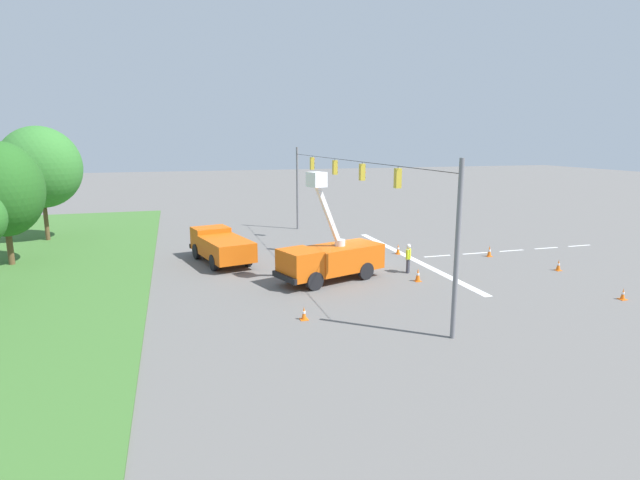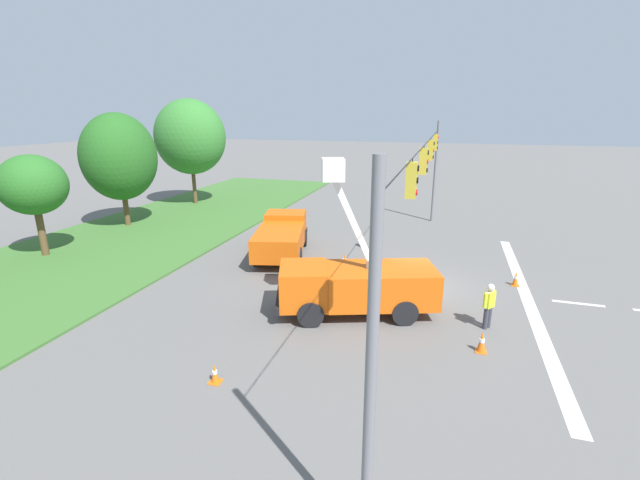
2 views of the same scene
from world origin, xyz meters
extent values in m
plane|color=#605E5B|center=(0.00, 0.00, 0.00)|extent=(200.00, 200.00, 0.00)
cube|color=#3D6B2D|center=(0.00, 18.00, 0.05)|extent=(56.00, 12.00, 0.10)
cube|color=silver|center=(0.00, -4.65, 0.00)|extent=(17.60, 0.50, 0.01)
cube|color=silver|center=(0.00, -6.65, 0.00)|extent=(0.20, 2.00, 0.01)
cylinder|color=slate|center=(-13.00, 0.00, 3.60)|extent=(0.20, 0.20, 7.20)
cylinder|color=slate|center=(13.00, 0.00, 3.60)|extent=(0.20, 0.20, 7.20)
cylinder|color=black|center=(0.00, 0.00, 6.60)|extent=(26.00, 0.03, 0.03)
cylinder|color=black|center=(-7.43, 0.00, 6.55)|extent=(0.02, 0.02, 0.10)
cube|color=gold|center=(-7.43, 0.00, 6.02)|extent=(0.32, 0.28, 0.96)
cylinder|color=black|center=(-7.43, -0.16, 6.34)|extent=(0.16, 0.05, 0.16)
cylinder|color=black|center=(-7.43, -0.16, 6.02)|extent=(0.16, 0.05, 0.16)
cylinder|color=red|center=(-7.43, -0.16, 5.70)|extent=(0.16, 0.05, 0.16)
cylinder|color=black|center=(-2.65, 0.00, 6.55)|extent=(0.02, 0.02, 0.10)
cube|color=gold|center=(-2.65, 0.00, 6.02)|extent=(0.32, 0.28, 0.96)
cylinder|color=black|center=(-2.65, -0.16, 6.34)|extent=(0.16, 0.05, 0.16)
cylinder|color=red|center=(-2.65, -0.16, 6.02)|extent=(0.16, 0.05, 0.16)
cylinder|color=black|center=(-2.65, -0.16, 5.70)|extent=(0.16, 0.05, 0.16)
cylinder|color=black|center=(2.40, 0.00, 6.55)|extent=(0.02, 0.02, 0.10)
cube|color=gold|center=(2.40, 0.00, 6.02)|extent=(0.32, 0.28, 0.96)
cylinder|color=black|center=(2.40, -0.16, 6.34)|extent=(0.16, 0.05, 0.16)
cylinder|color=red|center=(2.40, -0.16, 6.02)|extent=(0.16, 0.05, 0.16)
cylinder|color=black|center=(2.40, -0.16, 5.70)|extent=(0.16, 0.05, 0.16)
cylinder|color=black|center=(8.14, 0.00, 6.55)|extent=(0.02, 0.02, 0.10)
cube|color=gold|center=(8.14, 0.00, 6.02)|extent=(0.32, 0.28, 0.96)
cylinder|color=red|center=(8.14, -0.16, 6.34)|extent=(0.16, 0.05, 0.16)
cylinder|color=black|center=(8.14, -0.16, 6.02)|extent=(0.16, 0.05, 0.16)
cylinder|color=black|center=(8.14, -0.16, 5.70)|extent=(0.16, 0.05, 0.16)
cylinder|color=brown|center=(-1.65, 20.33, 1.30)|extent=(0.37, 0.37, 2.60)
ellipsoid|color=#286623|center=(-1.65, 20.33, 4.03)|extent=(3.38, 3.55, 3.21)
cylinder|color=brown|center=(5.24, 20.58, 1.31)|extent=(0.36, 0.36, 2.62)
ellipsoid|color=#235B1E|center=(5.24, 20.58, 4.85)|extent=(5.25, 4.69, 5.86)
cylinder|color=brown|center=(13.26, 20.18, 1.71)|extent=(0.32, 0.32, 3.42)
ellipsoid|color=#33752D|center=(13.26, 20.18, 5.77)|extent=(5.51, 6.00, 6.23)
cube|color=#D6560F|center=(-3.28, 1.28, 1.21)|extent=(3.55, 4.77, 1.42)
cube|color=#D6560F|center=(-4.28, 4.15, 1.26)|extent=(2.66, 2.44, 1.52)
cube|color=#1E2838|center=(-4.49, 4.76, 1.53)|extent=(1.86, 0.73, 0.68)
cube|color=black|center=(-4.61, 5.09, 0.65)|extent=(2.20, 0.90, 0.30)
cylinder|color=black|center=(-5.19, 3.58, 0.50)|extent=(0.59, 1.04, 1.00)
cylinder|color=black|center=(-3.21, 4.27, 0.50)|extent=(0.59, 1.04, 1.00)
cylinder|color=black|center=(-4.02, 0.21, 0.50)|extent=(0.59, 1.04, 1.00)
cylinder|color=black|center=(-2.05, 0.90, 0.50)|extent=(0.59, 1.04, 1.00)
cylinder|color=silver|center=(-3.38, 1.56, 2.10)|extent=(0.60, 0.60, 0.36)
cube|color=white|center=(-3.65, 2.33, 3.72)|extent=(0.83, 1.82, 3.69)
cube|color=white|center=(-3.91, 3.10, 5.76)|extent=(1.11, 1.05, 0.80)
cube|color=#D6560F|center=(1.43, 7.49, 1.10)|extent=(4.70, 3.38, 1.20)
cube|color=#D6560F|center=(4.36, 8.23, 1.26)|extent=(2.33, 2.70, 1.52)
cube|color=#1E2838|center=(4.98, 8.38, 1.52)|extent=(0.60, 2.02, 0.68)
cube|color=black|center=(5.32, 8.47, 0.65)|extent=(0.74, 2.39, 0.30)
cylinder|color=black|center=(3.86, 9.25, 0.50)|extent=(1.04, 0.51, 1.00)
cylinder|color=black|center=(4.40, 7.09, 0.50)|extent=(1.04, 0.51, 1.00)
cylinder|color=black|center=(0.42, 8.39, 0.50)|extent=(1.04, 0.51, 1.00)
cylinder|color=black|center=(0.96, 6.23, 0.50)|extent=(1.04, 0.51, 1.00)
cylinder|color=#383842|center=(-3.46, -2.70, 0.42)|extent=(0.18, 0.18, 0.85)
cylinder|color=#383842|center=(-3.30, -2.82, 0.42)|extent=(0.18, 0.18, 0.85)
cube|color=#D8EA26|center=(-3.38, -2.76, 1.15)|extent=(0.46, 0.43, 0.60)
cube|color=silver|center=(-3.38, -2.76, 1.15)|extent=(0.38, 0.32, 0.62)
cylinder|color=#D8EA26|center=(-3.60, -2.59, 1.18)|extent=(0.11, 0.11, 0.55)
cylinder|color=#D8EA26|center=(-3.17, -2.92, 1.18)|extent=(0.11, 0.11, 0.55)
sphere|color=tan|center=(-3.38, -2.76, 1.58)|extent=(0.22, 0.22, 0.22)
sphere|color=white|center=(-3.38, -2.76, 1.64)|extent=(0.26, 0.26, 0.26)
cube|color=orange|center=(1.33, 3.83, 0.01)|extent=(0.36, 0.36, 0.03)
cone|color=orange|center=(1.33, 3.83, 0.42)|extent=(0.32, 0.32, 0.79)
cylinder|color=white|center=(1.33, 3.83, 0.46)|extent=(0.20, 0.20, 0.14)
cube|color=orange|center=(1.34, -4.33, 0.01)|extent=(0.36, 0.36, 0.03)
cone|color=orange|center=(1.34, -4.33, 0.37)|extent=(0.27, 0.27, 0.68)
cylinder|color=white|center=(1.34, -4.33, 0.40)|extent=(0.17, 0.17, 0.12)
cube|color=orange|center=(-9.31, 5.24, 0.01)|extent=(0.36, 0.36, 0.03)
cone|color=orange|center=(-9.31, 5.24, 0.32)|extent=(0.23, 0.23, 0.58)
cylinder|color=white|center=(-9.31, 5.24, 0.35)|extent=(0.14, 0.14, 0.10)
cube|color=orange|center=(-5.22, -2.47, 0.01)|extent=(0.36, 0.36, 0.03)
cone|color=orange|center=(-5.22, -2.47, 0.39)|extent=(0.29, 0.29, 0.72)
cylinder|color=white|center=(-5.22, -2.47, 0.43)|extent=(0.18, 0.18, 0.13)
camera|label=1|loc=(-29.70, 10.50, 7.89)|focal=28.00mm
camera|label=2|loc=(-18.98, -0.94, 7.75)|focal=24.00mm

